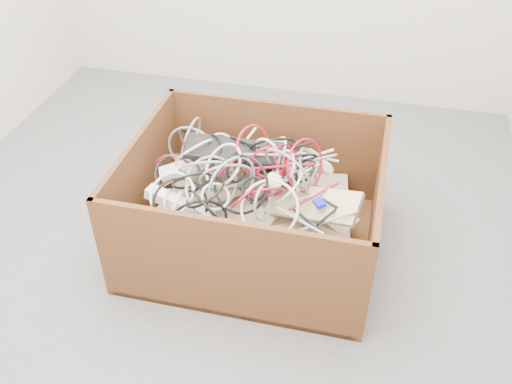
% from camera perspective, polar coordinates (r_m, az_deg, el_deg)
% --- Properties ---
extents(ground, '(3.00, 3.00, 0.00)m').
position_cam_1_polar(ground, '(2.77, -3.82, -3.96)').
color(ground, '#555658').
rests_on(ground, ground).
extents(cardboard_box, '(1.09, 0.91, 0.53)m').
position_cam_1_polar(cardboard_box, '(2.61, -0.41, -2.97)').
color(cardboard_box, '#3B1C0E').
rests_on(cardboard_box, ground).
extents(keyboard_pile, '(0.90, 0.80, 0.38)m').
position_cam_1_polar(keyboard_pile, '(2.54, -0.18, -0.38)').
color(keyboard_pile, beige).
rests_on(keyboard_pile, cardboard_box).
extents(mice_scatter, '(0.66, 0.71, 0.24)m').
position_cam_1_polar(mice_scatter, '(2.45, -0.59, 0.11)').
color(mice_scatter, '#BDB698').
rests_on(mice_scatter, keyboard_pile).
extents(power_strip_left, '(0.32, 0.18, 0.13)m').
position_cam_1_polar(power_strip_left, '(2.58, -6.24, 2.79)').
color(power_strip_left, white).
rests_on(power_strip_left, keyboard_pile).
extents(power_strip_right, '(0.31, 0.11, 0.10)m').
position_cam_1_polar(power_strip_right, '(2.39, -7.73, -1.21)').
color(power_strip_right, white).
rests_on(power_strip_right, keyboard_pile).
extents(vga_plug, '(0.06, 0.06, 0.03)m').
position_cam_1_polar(vga_plug, '(2.36, 6.42, -1.10)').
color(vga_plug, '#0C0FC0').
rests_on(vga_plug, keyboard_pile).
extents(cable_tangle, '(1.01, 0.82, 0.45)m').
position_cam_1_polar(cable_tangle, '(2.45, -2.43, 1.93)').
color(cable_tangle, gray).
rests_on(cable_tangle, keyboard_pile).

